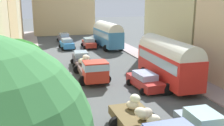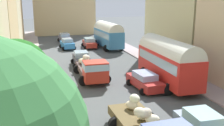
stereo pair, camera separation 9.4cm
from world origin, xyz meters
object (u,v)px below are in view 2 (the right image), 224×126
(cargo_truck_1, at_px, (92,69))
(car_1, at_px, (67,44))
(parked_bus_1, at_px, (168,59))
(car_0, at_px, (81,59))
(pedestrian_3, at_px, (26,61))
(car_4, at_px, (145,81))
(car_5, at_px, (89,43))
(car_2, at_px, (65,38))
(pedestrian_4, at_px, (23,61))
(parked_bus_2, at_px, (108,34))

(cargo_truck_1, height_order, car_1, cargo_truck_1)
(parked_bus_1, height_order, car_0, parked_bus_1)
(pedestrian_3, bearing_deg, car_4, -42.96)
(parked_bus_1, xyz_separation_m, cargo_truck_1, (-6.40, 3.00, -1.19))
(car_4, bearing_deg, car_5, 91.30)
(car_1, xyz_separation_m, car_2, (0.36, 6.45, -0.00))
(car_1, height_order, pedestrian_3, pedestrian_3)
(pedestrian_3, bearing_deg, cargo_truck_1, -42.29)
(car_0, xyz_separation_m, car_2, (0.17, 17.44, -0.03))
(car_0, height_order, car_1, car_0)
(cargo_truck_1, height_order, pedestrian_4, cargo_truck_1)
(parked_bus_1, relative_size, pedestrian_3, 4.79)
(pedestrian_4, bearing_deg, car_2, 69.64)
(parked_bus_2, bearing_deg, pedestrian_4, -140.95)
(parked_bus_2, distance_m, car_1, 6.54)
(parked_bus_2, height_order, pedestrian_3, parked_bus_2)
(car_1, bearing_deg, car_4, -79.12)
(parked_bus_1, relative_size, car_0, 2.21)
(cargo_truck_1, distance_m, car_4, 5.34)
(car_5, xyz_separation_m, pedestrian_4, (-9.77, -11.40, 0.27))
(parked_bus_1, height_order, car_4, parked_bus_1)
(parked_bus_2, xyz_separation_m, car_4, (-2.28, -19.45, -1.50))
(car_5, bearing_deg, car_4, -88.70)
(car_0, bearing_deg, parked_bus_2, 58.14)
(cargo_truck_1, bearing_deg, parked_bus_1, -25.09)
(car_4, height_order, pedestrian_3, pedestrian_3)
(cargo_truck_1, xyz_separation_m, car_4, (3.83, -3.70, -0.40))
(car_0, xyz_separation_m, car_4, (3.79, -9.69, -0.08))
(car_0, distance_m, car_4, 10.41)
(car_2, relative_size, pedestrian_4, 2.26)
(parked_bus_1, relative_size, car_5, 2.03)
(car_2, xyz_separation_m, pedestrian_4, (-6.62, -17.84, 0.25))
(pedestrian_3, xyz_separation_m, pedestrian_4, (-0.26, 0.00, 0.00))
(parked_bus_1, xyz_separation_m, car_1, (-6.54, 19.98, -1.53))
(car_5, xyz_separation_m, pedestrian_3, (-9.51, -11.41, 0.27))
(parked_bus_2, xyz_separation_m, car_1, (-6.26, 1.24, -1.45))
(car_0, relative_size, pedestrian_4, 2.12)
(car_4, bearing_deg, pedestrian_4, 137.75)
(parked_bus_1, bearing_deg, pedestrian_4, 146.13)
(car_4, bearing_deg, parked_bus_1, 15.43)
(cargo_truck_1, bearing_deg, car_0, 89.57)
(parked_bus_2, height_order, pedestrian_4, parked_bus_2)
(car_1, relative_size, pedestrian_4, 2.01)
(parked_bus_1, relative_size, parked_bus_2, 1.07)
(parked_bus_2, height_order, car_1, parked_bus_2)
(parked_bus_2, relative_size, pedestrian_3, 4.49)
(parked_bus_2, bearing_deg, car_5, 155.54)
(car_4, bearing_deg, cargo_truck_1, 135.98)
(parked_bus_1, distance_m, car_4, 3.10)
(parked_bus_2, height_order, car_4, parked_bus_2)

